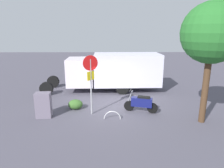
{
  "coord_description": "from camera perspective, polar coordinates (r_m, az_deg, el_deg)",
  "views": [
    {
      "loc": [
        0.44,
        10.84,
        4.26
      ],
      "look_at": [
        0.29,
        -0.05,
        1.36
      ],
      "focal_mm": 32.57,
      "sensor_mm": 36.0,
      "label": 1
    }
  ],
  "objects": [
    {
      "name": "ground_plane",
      "position": [
        11.66,
        1.45,
        -6.56
      ],
      "size": [
        60.0,
        60.0,
        0.0
      ],
      "primitive_type": "plane",
      "color": "#4B4855"
    },
    {
      "name": "utility_cabinet",
      "position": [
        10.76,
        -18.68,
        -5.61
      ],
      "size": [
        0.78,
        0.57,
        1.28
      ],
      "primitive_type": "cube",
      "rotation": [
        0.0,
        0.0,
        0.08
      ],
      "color": "slate",
      "rests_on": "ground"
    },
    {
      "name": "street_tree",
      "position": [
        9.96,
        26.26,
        12.56
      ],
      "size": [
        2.67,
        2.67,
        5.49
      ],
      "color": "#47301E",
      "rests_on": "ground"
    },
    {
      "name": "bike_rack_hoop",
      "position": [
        10.2,
        0.11,
        -9.8
      ],
      "size": [
        0.85,
        0.1,
        0.85
      ],
      "primitive_type": "torus",
      "rotation": [
        1.57,
        0.0,
        -0.06
      ],
      "color": "#B7B7BC",
      "rests_on": "ground"
    },
    {
      "name": "motorcycle",
      "position": [
        10.96,
        8.26,
        -5.24
      ],
      "size": [
        1.76,
        0.76,
        1.2
      ],
      "rotation": [
        0.0,
        0.0,
        -0.29
      ],
      "color": "black",
      "rests_on": "ground"
    },
    {
      "name": "box_truck_near",
      "position": [
        14.53,
        0.21,
        4.02
      ],
      "size": [
        8.36,
        2.38,
        2.66
      ],
      "rotation": [
        0.0,
        0.0,
        0.02
      ],
      "color": "black",
      "rests_on": "ground"
    },
    {
      "name": "shrub_near_sign",
      "position": [
        11.51,
        -10.22,
        -5.64
      ],
      "size": [
        0.8,
        0.65,
        0.54
      ],
      "primitive_type": "ellipsoid",
      "color": "#3A6429",
      "rests_on": "ground"
    },
    {
      "name": "stop_sign",
      "position": [
        10.19,
        -6.0,
        2.29
      ],
      "size": [
        0.71,
        0.33,
        3.08
      ],
      "color": "#9E9EA3",
      "rests_on": "ground"
    }
  ]
}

